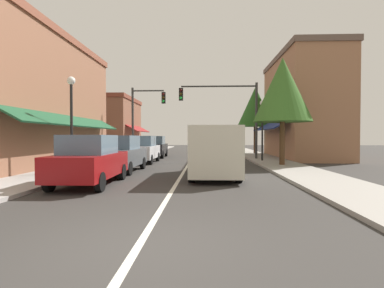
{
  "coord_description": "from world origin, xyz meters",
  "views": [
    {
      "loc": [
        1.04,
        -4.54,
        1.71
      ],
      "look_at": [
        0.26,
        13.38,
        1.28
      ],
      "focal_mm": 28.13,
      "sensor_mm": 36.0,
      "label": 1
    }
  ],
  "objects_px": {
    "traffic_signal_mast_arm": "(229,107)",
    "street_lamp_left_near": "(71,108)",
    "parked_car_third_left": "(142,149)",
    "parked_car_far_left": "(155,147)",
    "parked_car_nearest_left": "(90,160)",
    "street_lamp_right_mid": "(262,120)",
    "tree_right_near": "(283,90)",
    "parked_car_second_left": "(120,154)",
    "van_in_lane": "(214,150)",
    "traffic_signal_left_corner": "(143,112)",
    "tree_right_far": "(255,107)"
  },
  "relations": [
    {
      "from": "traffic_signal_mast_arm",
      "to": "street_lamp_left_near",
      "type": "distance_m",
      "value": 11.9
    },
    {
      "from": "parked_car_third_left",
      "to": "parked_car_far_left",
      "type": "distance_m",
      "value": 5.18
    },
    {
      "from": "parked_car_third_left",
      "to": "street_lamp_left_near",
      "type": "xyz_separation_m",
      "value": [
        -1.82,
        -6.4,
        2.11
      ]
    },
    {
      "from": "parked_car_nearest_left",
      "to": "street_lamp_right_mid",
      "type": "bearing_deg",
      "value": 50.08
    },
    {
      "from": "parked_car_far_left",
      "to": "traffic_signal_mast_arm",
      "type": "distance_m",
      "value": 7.1
    },
    {
      "from": "tree_right_near",
      "to": "parked_car_second_left",
      "type": "bearing_deg",
      "value": -161.9
    },
    {
      "from": "street_lamp_left_near",
      "to": "street_lamp_right_mid",
      "type": "bearing_deg",
      "value": 36.53
    },
    {
      "from": "van_in_lane",
      "to": "street_lamp_left_near",
      "type": "distance_m",
      "value": 6.58
    },
    {
      "from": "parked_car_third_left",
      "to": "traffic_signal_left_corner",
      "type": "bearing_deg",
      "value": 100.87
    },
    {
      "from": "traffic_signal_left_corner",
      "to": "street_lamp_right_mid",
      "type": "xyz_separation_m",
      "value": [
        8.8,
        -3.64,
        -0.85
      ]
    },
    {
      "from": "parked_car_second_left",
      "to": "street_lamp_left_near",
      "type": "height_order",
      "value": "street_lamp_left_near"
    },
    {
      "from": "parked_car_nearest_left",
      "to": "street_lamp_right_mid",
      "type": "distance_m",
      "value": 12.85
    },
    {
      "from": "street_lamp_left_near",
      "to": "tree_right_near",
      "type": "height_order",
      "value": "tree_right_near"
    },
    {
      "from": "traffic_signal_mast_arm",
      "to": "traffic_signal_left_corner",
      "type": "bearing_deg",
      "value": 164.77
    },
    {
      "from": "traffic_signal_mast_arm",
      "to": "tree_right_far",
      "type": "distance_m",
      "value": 8.04
    },
    {
      "from": "parked_car_third_left",
      "to": "parked_car_nearest_left",
      "type": "bearing_deg",
      "value": -89.67
    },
    {
      "from": "parked_car_far_left",
      "to": "traffic_signal_mast_arm",
      "type": "relative_size",
      "value": 0.72
    },
    {
      "from": "parked_car_third_left",
      "to": "tree_right_near",
      "type": "xyz_separation_m",
      "value": [
        8.48,
        -2.27,
        3.47
      ]
    },
    {
      "from": "parked_car_second_left",
      "to": "traffic_signal_left_corner",
      "type": "height_order",
      "value": "traffic_signal_left_corner"
    },
    {
      "from": "parked_car_third_left",
      "to": "van_in_lane",
      "type": "bearing_deg",
      "value": -56.03
    },
    {
      "from": "van_in_lane",
      "to": "street_lamp_right_mid",
      "type": "bearing_deg",
      "value": 65.59
    },
    {
      "from": "tree_right_near",
      "to": "tree_right_far",
      "type": "distance_m",
      "value": 12.31
    },
    {
      "from": "parked_car_nearest_left",
      "to": "street_lamp_right_mid",
      "type": "xyz_separation_m",
      "value": [
        7.91,
        9.92,
        1.98
      ]
    },
    {
      "from": "parked_car_far_left",
      "to": "van_in_lane",
      "type": "distance_m",
      "value": 12.71
    },
    {
      "from": "tree_right_near",
      "to": "parked_car_third_left",
      "type": "bearing_deg",
      "value": 165.01
    },
    {
      "from": "street_lamp_right_mid",
      "to": "parked_car_far_left",
      "type": "bearing_deg",
      "value": 151.54
    },
    {
      "from": "parked_car_third_left",
      "to": "street_lamp_left_near",
      "type": "distance_m",
      "value": 6.98
    },
    {
      "from": "street_lamp_right_mid",
      "to": "tree_right_far",
      "type": "xyz_separation_m",
      "value": [
        1.05,
        9.18,
        1.77
      ]
    },
    {
      "from": "parked_car_nearest_left",
      "to": "street_lamp_right_mid",
      "type": "height_order",
      "value": "street_lamp_right_mid"
    },
    {
      "from": "tree_right_near",
      "to": "street_lamp_right_mid",
      "type": "bearing_deg",
      "value": 99.7
    },
    {
      "from": "parked_car_third_left",
      "to": "tree_right_far",
      "type": "relative_size",
      "value": 0.62
    },
    {
      "from": "van_in_lane",
      "to": "street_lamp_right_mid",
      "type": "xyz_separation_m",
      "value": [
        3.46,
        7.53,
        1.71
      ]
    },
    {
      "from": "traffic_signal_mast_arm",
      "to": "street_lamp_right_mid",
      "type": "relative_size",
      "value": 1.38
    },
    {
      "from": "street_lamp_right_mid",
      "to": "traffic_signal_mast_arm",
      "type": "bearing_deg",
      "value": 139.19
    },
    {
      "from": "parked_car_far_left",
      "to": "street_lamp_right_mid",
      "type": "height_order",
      "value": "street_lamp_right_mid"
    },
    {
      "from": "tree_right_far",
      "to": "street_lamp_left_near",
      "type": "bearing_deg",
      "value": -123.39
    },
    {
      "from": "parked_car_far_left",
      "to": "van_in_lane",
      "type": "relative_size",
      "value": 0.8
    },
    {
      "from": "parked_car_third_left",
      "to": "traffic_signal_mast_arm",
      "type": "height_order",
      "value": "traffic_signal_mast_arm"
    },
    {
      "from": "tree_right_far",
      "to": "van_in_lane",
      "type": "bearing_deg",
      "value": -105.12
    },
    {
      "from": "street_lamp_left_near",
      "to": "tree_right_far",
      "type": "distance_m",
      "value": 19.74
    },
    {
      "from": "parked_car_second_left",
      "to": "street_lamp_left_near",
      "type": "xyz_separation_m",
      "value": [
        -1.8,
        -1.35,
        2.11
      ]
    },
    {
      "from": "traffic_signal_left_corner",
      "to": "street_lamp_right_mid",
      "type": "distance_m",
      "value": 9.56
    },
    {
      "from": "parked_car_far_left",
      "to": "traffic_signal_left_corner",
      "type": "relative_size",
      "value": 0.73
    },
    {
      "from": "parked_car_far_left",
      "to": "tree_right_near",
      "type": "distance_m",
      "value": 11.85
    },
    {
      "from": "parked_car_third_left",
      "to": "street_lamp_right_mid",
      "type": "xyz_separation_m",
      "value": [
        7.95,
        0.84,
        1.98
      ]
    },
    {
      "from": "street_lamp_right_mid",
      "to": "traffic_signal_left_corner",
      "type": "bearing_deg",
      "value": 157.54
    },
    {
      "from": "parked_car_second_left",
      "to": "traffic_signal_left_corner",
      "type": "xyz_separation_m",
      "value": [
        -0.83,
        9.53,
        2.83
      ]
    },
    {
      "from": "parked_car_nearest_left",
      "to": "parked_car_second_left",
      "type": "distance_m",
      "value": 4.03
    },
    {
      "from": "parked_car_nearest_left",
      "to": "parked_car_far_left",
      "type": "xyz_separation_m",
      "value": [
        -0.09,
        14.26,
        0.0
      ]
    },
    {
      "from": "parked_car_second_left",
      "to": "street_lamp_left_near",
      "type": "distance_m",
      "value": 3.08
    }
  ]
}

